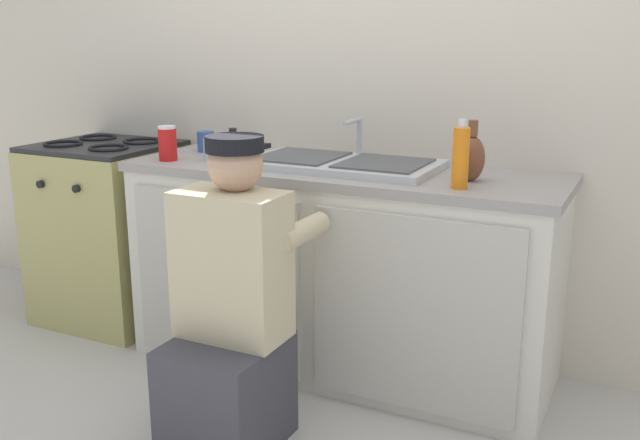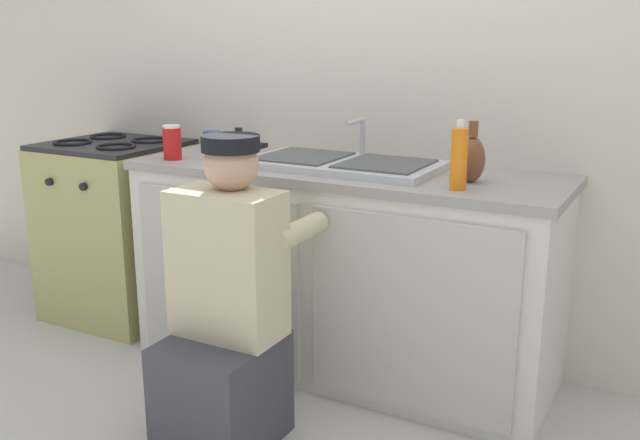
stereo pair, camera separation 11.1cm
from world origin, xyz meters
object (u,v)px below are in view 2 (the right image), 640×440
plumber_person (226,320)px  spice_bottle_pepper (239,139)px  sink_double_basin (343,163)px  stove_range (118,229)px  soda_cup_red (172,142)px  vase_decorative (472,158)px  soap_bottle_orange (459,158)px  coffee_mug (212,141)px  water_glass (214,149)px

plumber_person → spice_bottle_pepper: size_ratio=10.52×
sink_double_basin → stove_range: (-1.29, -0.00, -0.46)m
soda_cup_red → vase_decorative: size_ratio=0.66×
stove_range → soap_bottle_orange: 1.93m
sink_double_basin → soda_cup_red: bearing=-166.7°
spice_bottle_pepper → soap_bottle_orange: soap_bottle_orange is taller
sink_double_basin → coffee_mug: 0.75m
stove_range → vase_decorative: 1.92m
coffee_mug → sink_double_basin: bearing=-7.2°
soda_cup_red → spice_bottle_pepper: size_ratio=1.45×
plumber_person → stove_range: bearing=148.9°
vase_decorative → plumber_person: bearing=-133.3°
vase_decorative → coffee_mug: bearing=174.3°
water_glass → stove_range: bearing=171.7°
plumber_person → soda_cup_red: 1.00m
stove_range → coffee_mug: 0.74m
stove_range → water_glass: 0.87m
soap_bottle_orange → vase_decorative: 0.15m
spice_bottle_pepper → sink_double_basin: bearing=-16.2°
stove_range → plumber_person: 1.40m
sink_double_basin → water_glass: sink_double_basin is taller
sink_double_basin → stove_range: 1.37m
stove_range → spice_bottle_pepper: spice_bottle_pepper is taller
spice_bottle_pepper → vase_decorative: bearing=-10.6°
spice_bottle_pepper → vase_decorative: (1.21, -0.23, 0.04)m
soap_bottle_orange → vase_decorative: bearing=89.2°
spice_bottle_pepper → water_glass: 0.30m
soap_bottle_orange → plumber_person: bearing=-140.3°
plumber_person → soap_bottle_orange: 1.00m
coffee_mug → vase_decorative: (1.30, -0.13, 0.04)m
plumber_person → soda_cup_red: bearing=140.5°
plumber_person → vase_decorative: vase_decorative is taller
stove_range → water_glass: water_glass is taller
coffee_mug → stove_range: bearing=-170.2°
plumber_person → spice_bottle_pepper: (-0.56, 0.91, 0.48)m
water_glass → vase_decorative: size_ratio=0.43×
stove_range → soap_bottle_orange: bearing=-5.7°
soda_cup_red → coffee_mug: (0.01, 0.27, -0.03)m
sink_double_basin → plumber_person: size_ratio=0.72×
spice_bottle_pepper → water_glass: (0.07, -0.30, -0.00)m
vase_decorative → soda_cup_red: bearing=-173.7°
plumber_person → vase_decorative: size_ratio=4.80×
spice_bottle_pepper → coffee_mug: spice_bottle_pepper is taller
spice_bottle_pepper → coffee_mug: 0.13m
soda_cup_red → stove_range: bearing=161.8°
sink_double_basin → soap_bottle_orange: bearing=-18.7°
soap_bottle_orange → soda_cup_red: bearing=179.7°
stove_range → coffee_mug: coffee_mug is taller
coffee_mug → plumber_person: bearing=-51.6°
water_glass → coffee_mug: size_ratio=0.79×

